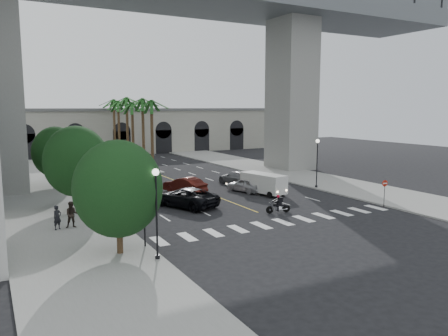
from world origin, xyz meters
The scene contains 30 objects.
ground centered at (0.00, 0.00, 0.00)m, with size 140.00×140.00×0.00m, color black.
sidewalk_left centered at (-15.00, 15.00, 0.07)m, with size 8.00×100.00×0.15m, color gray.
sidewalk_right centered at (15.00, 15.00, 0.07)m, with size 8.00×100.00×0.15m, color gray.
median centered at (0.00, 38.00, 0.10)m, with size 2.00×24.00×0.20m, color gray.
pier_building centered at (0.00, 55.00, 4.27)m, with size 71.00×10.50×8.50m.
bridge centered at (3.42, 22.00, 18.51)m, with size 75.00×13.00×26.00m.
palm_a centered at (0.00, 28.00, 9.10)m, with size 3.20×3.20×10.30m.
palm_b centered at (0.10, 32.00, 9.37)m, with size 3.20×3.20×10.60m.
palm_c centered at (-0.20, 36.00, 8.91)m, with size 3.20×3.20×10.10m.
palm_d centered at (0.15, 40.00, 9.65)m, with size 3.20×3.20×10.90m.
palm_e centered at (-0.10, 44.00, 9.19)m, with size 3.20×3.20×10.40m.
palm_f centered at (0.20, 48.00, 9.46)m, with size 3.20×3.20×10.70m.
street_tree_near centered at (-13.00, -3.00, 4.02)m, with size 5.20×5.20×6.89m.
street_tree_mid centered at (-13.00, 10.00, 4.21)m, with size 5.44×5.44×7.21m.
street_tree_far centered at (-13.00, 22.00, 3.90)m, with size 5.04×5.04×6.68m.
lamp_post_left_near centered at (-11.40, -5.00, 3.22)m, with size 0.40×0.40×5.35m.
lamp_post_left_far centered at (-11.40, 16.00, 3.22)m, with size 0.40×0.40×5.35m.
lamp_post_right centered at (11.40, 8.00, 3.22)m, with size 0.40×0.40×5.35m.
traffic_signal_near centered at (-11.30, -2.50, 2.51)m, with size 0.25×0.18×3.65m.
traffic_signal_far centered at (-11.30, 1.50, 2.51)m, with size 0.25×0.18×3.65m.
motorcycle_rider centered at (1.45, 1.06, 0.70)m, with size 2.14×0.63×1.55m.
car_a centered at (3.77, 10.14, 0.74)m, with size 1.74×4.33×1.48m, color #B5B4B9.
car_b centered at (-2.09, 12.47, 0.83)m, with size 1.75×5.02×1.65m, color #47140E.
car_c centered at (-4.47, 6.84, 0.86)m, with size 2.85×6.19×1.72m, color black.
car_d centered at (5.10, 14.03, 0.80)m, with size 2.25×5.54×1.61m, color slate.
car_e centered at (-7.33, 17.29, 0.80)m, with size 1.88×4.68×1.60m, color #0F1C49.
cargo_van centered at (4.69, 8.17, 1.17)m, with size 2.83×5.20×2.10m.
pedestrian_a centered at (-15.51, 4.06, 1.01)m, with size 0.63×0.41×1.73m, color black.
pedestrian_b centered at (-14.51, 4.08, 1.10)m, with size 0.93×0.72×1.91m, color black.
do_not_enter_sign centered at (10.99, -1.50, 1.72)m, with size 0.58×0.09×2.37m.
Camera 1 is at (-19.56, -27.84, 8.74)m, focal length 35.00 mm.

